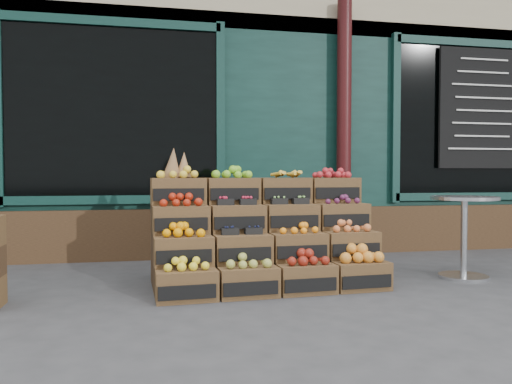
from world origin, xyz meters
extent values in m
plane|color=#3A3A3C|center=(0.00, 0.00, 0.00)|extent=(60.00, 60.00, 0.00)
cube|color=#0D2E28|center=(0.00, 5.20, 2.40)|extent=(12.00, 6.00, 4.80)
cube|color=#0D2E28|center=(0.00, 2.25, 1.50)|extent=(12.00, 0.12, 3.00)
cube|color=#412C1A|center=(0.00, 2.18, 0.30)|extent=(12.00, 0.18, 0.60)
cube|color=black|center=(-1.60, 2.18, 1.75)|extent=(2.40, 0.06, 2.00)
cube|color=black|center=(3.20, 2.18, 1.75)|extent=(2.40, 0.06, 2.00)
cylinder|color=#370C0E|center=(1.20, 2.05, 1.60)|extent=(0.18, 0.18, 3.20)
cube|color=black|center=(3.20, 2.10, 1.90)|extent=(1.30, 0.04, 1.60)
cube|color=brown|center=(-0.89, 0.16, 0.12)|extent=(0.51, 0.37, 0.25)
cube|color=black|center=(-0.88, -0.02, 0.10)|extent=(0.45, 0.04, 0.11)
cube|color=yellow|center=(-0.89, 0.16, 0.29)|extent=(0.41, 0.28, 0.08)
cube|color=brown|center=(-0.38, 0.18, 0.12)|extent=(0.51, 0.37, 0.25)
cube|color=black|center=(-0.37, 0.00, 0.10)|extent=(0.45, 0.04, 0.11)
cube|color=#A1A444|center=(-0.38, 0.18, 0.29)|extent=(0.41, 0.28, 0.08)
cube|color=brown|center=(0.13, 0.21, 0.12)|extent=(0.51, 0.37, 0.25)
cube|color=black|center=(0.14, 0.03, 0.10)|extent=(0.45, 0.04, 0.11)
cube|color=maroon|center=(0.13, 0.21, 0.29)|extent=(0.41, 0.28, 0.09)
cube|color=brown|center=(0.64, 0.24, 0.12)|extent=(0.51, 0.37, 0.25)
cube|color=black|center=(0.65, 0.06, 0.10)|extent=(0.45, 0.04, 0.11)
cube|color=orange|center=(0.64, 0.24, 0.30)|extent=(0.41, 0.28, 0.11)
cube|color=brown|center=(-0.90, 0.37, 0.37)|extent=(0.51, 0.37, 0.25)
cube|color=black|center=(-0.89, 0.18, 0.34)|extent=(0.45, 0.04, 0.11)
cube|color=orange|center=(-0.90, 0.37, 0.54)|extent=(0.41, 0.28, 0.09)
cube|color=brown|center=(-0.39, 0.39, 0.37)|extent=(0.51, 0.37, 0.25)
cube|color=black|center=(-0.38, 0.21, 0.34)|extent=(0.45, 0.04, 0.11)
cube|color=#121737|center=(-0.39, 0.39, 0.51)|extent=(0.41, 0.28, 0.03)
cube|color=brown|center=(0.12, 0.42, 0.37)|extent=(0.51, 0.37, 0.25)
cube|color=black|center=(0.13, 0.24, 0.34)|extent=(0.45, 0.04, 0.11)
cube|color=orange|center=(0.12, 0.42, 0.52)|extent=(0.41, 0.28, 0.07)
cube|color=brown|center=(0.63, 0.45, 0.37)|extent=(0.51, 0.37, 0.25)
cube|color=black|center=(0.64, 0.27, 0.34)|extent=(0.45, 0.04, 0.11)
cube|color=orange|center=(0.63, 0.45, 0.53)|extent=(0.41, 0.28, 0.08)
cube|color=brown|center=(-0.91, 0.57, 0.61)|extent=(0.51, 0.37, 0.25)
cube|color=black|center=(-0.90, 0.39, 0.59)|extent=(0.45, 0.04, 0.11)
cube|color=#9F1F0C|center=(-0.91, 0.57, 0.78)|extent=(0.41, 0.28, 0.08)
cube|color=brown|center=(-0.40, 0.60, 0.61)|extent=(0.51, 0.37, 0.25)
cube|color=black|center=(-0.39, 0.42, 0.59)|extent=(0.45, 0.04, 0.11)
cube|color=#B81E39|center=(-0.40, 0.60, 0.75)|extent=(0.41, 0.28, 0.03)
cube|color=brown|center=(0.11, 0.63, 0.61)|extent=(0.51, 0.37, 0.25)
cube|color=black|center=(0.12, 0.45, 0.59)|extent=(0.45, 0.04, 0.11)
cube|color=#7AB053|center=(0.11, 0.63, 0.75)|extent=(0.41, 0.28, 0.03)
cube|color=brown|center=(0.62, 0.65, 0.61)|extent=(0.51, 0.37, 0.25)
cube|color=black|center=(0.63, 0.47, 0.59)|extent=(0.45, 0.04, 0.11)
cube|color=#571E42|center=(0.62, 0.65, 0.77)|extent=(0.41, 0.28, 0.06)
cube|color=brown|center=(-0.92, 0.78, 0.86)|extent=(0.51, 0.37, 0.25)
cube|color=black|center=(-0.91, 0.60, 0.84)|extent=(0.45, 0.04, 0.11)
cube|color=gold|center=(-0.92, 0.78, 1.02)|extent=(0.41, 0.28, 0.08)
cube|color=brown|center=(-0.41, 0.81, 0.86)|extent=(0.51, 0.37, 0.25)
cube|color=black|center=(-0.40, 0.63, 0.84)|extent=(0.45, 0.04, 0.11)
cube|color=#75BA26|center=(-0.41, 0.81, 1.02)|extent=(0.41, 0.28, 0.08)
cube|color=brown|center=(0.10, 0.83, 0.86)|extent=(0.51, 0.37, 0.25)
cube|color=black|center=(0.11, 0.65, 0.84)|extent=(0.45, 0.04, 0.11)
cube|color=gold|center=(0.10, 0.83, 1.02)|extent=(0.41, 0.28, 0.08)
cube|color=brown|center=(0.61, 0.86, 0.86)|extent=(0.51, 0.37, 0.25)
cube|color=black|center=(0.62, 0.68, 0.84)|extent=(0.45, 0.04, 0.11)
cube|color=#AE222A|center=(0.61, 0.86, 1.02)|extent=(0.41, 0.28, 0.07)
cube|color=#412C1A|center=(-0.14, 0.41, 0.12)|extent=(2.04, 0.45, 0.25)
cube|color=#412C1A|center=(-0.15, 0.61, 0.25)|extent=(2.04, 0.45, 0.49)
cube|color=#412C1A|center=(-0.16, 0.82, 0.37)|extent=(2.04, 0.45, 0.74)
cone|color=olive|center=(-0.97, 0.78, 1.12)|extent=(0.17, 0.17, 0.28)
cone|color=olive|center=(-0.87, 0.82, 1.11)|extent=(0.15, 0.15, 0.25)
cylinder|color=#B1B3B8|center=(1.82, 0.45, 0.02)|extent=(0.47, 0.47, 0.03)
cylinder|color=#B1B3B8|center=(1.82, 0.45, 0.39)|extent=(0.06, 0.06, 0.76)
cylinder|color=#B1B3B8|center=(1.82, 0.45, 0.79)|extent=(0.64, 0.64, 0.03)
imported|color=#175223|center=(-1.48, 2.95, 0.89)|extent=(0.73, 0.57, 1.78)
camera|label=1|loc=(-1.12, -3.89, 1.01)|focal=35.00mm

